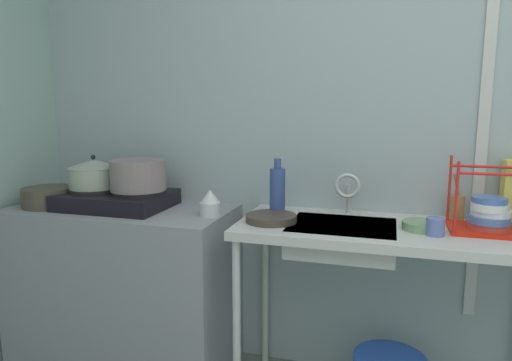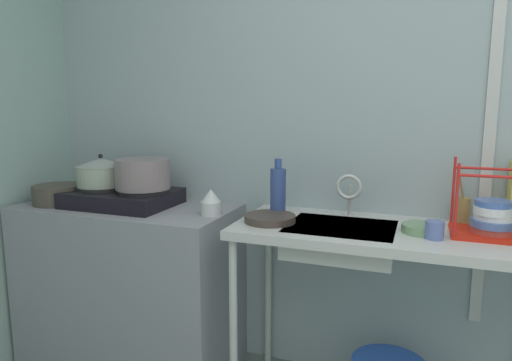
% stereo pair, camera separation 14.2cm
% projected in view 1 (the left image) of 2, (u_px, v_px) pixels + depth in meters
% --- Properties ---
extents(wall_back, '(5.26, 0.10, 2.64)m').
position_uv_depth(wall_back, '(459.00, 122.00, 2.15)').
color(wall_back, '#93A4A5').
rests_on(wall_back, ground).
extents(wall_metal_strip, '(0.05, 0.01, 2.11)m').
position_uv_depth(wall_metal_strip, '(486.00, 93.00, 2.04)').
color(wall_metal_strip, beige).
extents(counter_concrete, '(1.15, 0.56, 0.87)m').
position_uv_depth(counter_concrete, '(125.00, 287.00, 2.44)').
color(counter_concrete, gray).
rests_on(counter_concrete, ground).
extents(counter_sink, '(1.31, 0.56, 0.87)m').
position_uv_depth(counter_sink, '(386.00, 243.00, 2.01)').
color(counter_sink, beige).
rests_on(counter_sink, ground).
extents(stove, '(0.54, 0.40, 0.10)m').
position_uv_depth(stove, '(117.00, 199.00, 2.37)').
color(stove, black).
rests_on(stove, counter_concrete).
extents(pot_on_left_burner, '(0.26, 0.26, 0.17)m').
position_uv_depth(pot_on_left_burner, '(94.00, 173.00, 2.38)').
color(pot_on_left_burner, '#97A18D').
rests_on(pot_on_left_burner, stove).
extents(pot_on_right_burner, '(0.28, 0.28, 0.15)m').
position_uv_depth(pot_on_right_burner, '(138.00, 175.00, 2.31)').
color(pot_on_right_burner, slate).
rests_on(pot_on_right_burner, stove).
extents(pot_beside_stove, '(0.26, 0.26, 0.10)m').
position_uv_depth(pot_beside_stove, '(48.00, 197.00, 2.39)').
color(pot_beside_stove, '#443D33').
rests_on(pot_beside_stove, counter_concrete).
extents(percolator, '(0.10, 0.10, 0.13)m').
position_uv_depth(percolator, '(210.00, 203.00, 2.18)').
color(percolator, silver).
rests_on(percolator, counter_concrete).
extents(sink_basin, '(0.46, 0.37, 0.12)m').
position_uv_depth(sink_basin, '(342.00, 238.00, 2.04)').
color(sink_basin, beige).
rests_on(sink_basin, counter_sink).
extents(faucet, '(0.12, 0.07, 0.21)m').
position_uv_depth(faucet, '(348.00, 188.00, 2.17)').
color(faucet, beige).
rests_on(faucet, counter_sink).
extents(frying_pan, '(0.23, 0.23, 0.03)m').
position_uv_depth(frying_pan, '(271.00, 218.00, 2.08)').
color(frying_pan, '#3E342D').
rests_on(frying_pan, counter_sink).
extents(dish_rack, '(0.32, 0.25, 0.31)m').
position_uv_depth(dish_rack, '(489.00, 216.00, 1.91)').
color(dish_rack, red).
rests_on(dish_rack, counter_sink).
extents(cup_by_rack, '(0.07, 0.07, 0.07)m').
position_uv_depth(cup_by_rack, '(435.00, 227.00, 1.86)').
color(cup_by_rack, '#586AA7').
rests_on(cup_by_rack, counter_sink).
extents(small_bowl_on_drainboard, '(0.16, 0.16, 0.04)m').
position_uv_depth(small_bowl_on_drainboard, '(421.00, 226.00, 1.94)').
color(small_bowl_on_drainboard, gray).
rests_on(small_bowl_on_drainboard, counter_sink).
extents(bottle_by_sink, '(0.08, 0.08, 0.28)m').
position_uv_depth(bottle_by_sink, '(277.00, 191.00, 2.18)').
color(bottle_by_sink, '#314581').
rests_on(bottle_by_sink, counter_sink).
extents(utensil_jar, '(0.07, 0.07, 0.22)m').
position_uv_depth(utensil_jar, '(457.00, 207.00, 2.11)').
color(utensil_jar, olive).
rests_on(utensil_jar, counter_sink).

